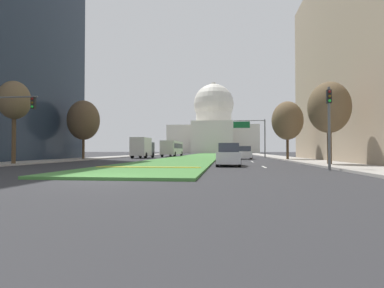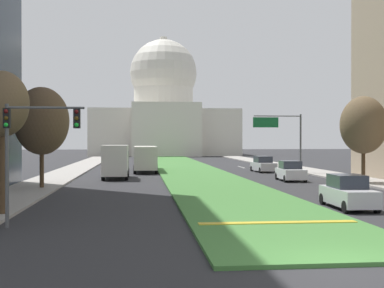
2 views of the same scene
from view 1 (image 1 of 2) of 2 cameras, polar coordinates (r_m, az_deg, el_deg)
The scene contains 19 objects.
ground_plane at distance 68.35m, azimuth 2.26°, elevation -2.23°, with size 260.00×260.00×0.00m, color #2B2B2D.
grass_median at distance 62.73m, azimuth 1.88°, elevation -2.26°, with size 7.61×101.34×0.14m, color #427A38.
median_curb_nose at distance 19.60m, azimuth -8.40°, elevation -4.38°, with size 6.85×0.50×0.04m, color gold.
lane_dashes_right at distance 46.95m, azimuth 9.95°, elevation -2.69°, with size 0.16×45.99×0.01m.
sidewalk_left at distance 59.97m, azimuth -11.95°, elevation -2.28°, with size 4.00×101.34×0.15m, color #9E9991.
sidewalk_right at distance 57.59m, azimuth 15.36°, elevation -2.31°, with size 4.00×101.34×0.15m, color #9E9991.
capitol_building at distance 124.23m, azimuth 4.14°, elevation 3.09°, with size 34.98×29.17×29.44m.
traffic_light_near_left at distance 25.22m, azimuth -31.88°, elevation 4.77°, with size 3.34×0.35×5.20m.
traffic_light_near_right at distance 20.50m, azimuth 24.70°, elevation 4.68°, with size 0.28×0.35×5.20m.
overhead_guide_sign at distance 51.90m, azimuth 11.55°, elevation 2.59°, with size 5.41×0.20×6.50m.
street_tree_left_near at distance 29.08m, azimuth -30.80°, elevation 7.08°, with size 2.54×2.54×7.01m.
street_tree_right_near at distance 26.42m, azimuth 24.67°, elevation 6.31°, with size 3.28×3.28×6.73m.
street_tree_left_mid at distance 40.98m, azimuth -19.98°, elevation 4.27°, with size 4.05×4.05×7.65m.
street_tree_right_mid at distance 39.20m, azimuth 17.73°, elevation 4.26°, with size 3.84×3.84×7.34m.
sedan_lead_stopped at distance 24.01m, azimuth 7.07°, elevation -2.16°, with size 1.98×4.46×1.82m.
sedan_midblock at distance 42.26m, azimuth 10.00°, elevation -1.72°, with size 2.13×4.20×1.81m.
sedan_distant at distance 54.82m, azimuth 9.82°, elevation -1.58°, with size 2.22×4.45×1.83m.
box_truck_delivery at distance 48.11m, azimuth -9.42°, elevation -0.66°, with size 2.40×6.40×3.20m.
city_bus at distance 57.76m, azimuth -3.79°, elevation -0.66°, with size 2.62×11.00×2.95m.
Camera 1 is at (5.02, -11.85, 1.26)m, focal length 27.96 mm.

